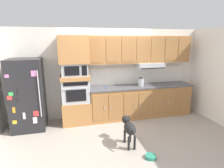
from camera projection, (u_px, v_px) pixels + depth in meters
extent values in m
plane|color=#9E9389|center=(117.00, 131.00, 4.48)|extent=(9.60, 9.60, 0.00)
cube|color=silver|center=(107.00, 73.00, 5.23)|extent=(6.20, 0.12, 2.50)
cube|color=white|center=(218.00, 76.00, 4.83)|extent=(0.12, 7.10, 2.50)
cube|color=black|center=(28.00, 95.00, 4.43)|extent=(0.76, 0.70, 1.76)
cylinder|color=silver|center=(39.00, 94.00, 4.14)|extent=(0.02, 0.02, 1.10)
cube|color=green|center=(11.00, 94.00, 4.01)|extent=(0.09, 0.01, 0.08)
cube|color=black|center=(17.00, 91.00, 4.02)|extent=(0.05, 0.01, 0.15)
cube|color=gold|center=(15.00, 122.00, 4.16)|extent=(0.09, 0.01, 0.09)
cube|color=black|center=(17.00, 100.00, 4.06)|extent=(0.06, 0.01, 0.11)
cube|color=pink|center=(34.00, 74.00, 4.02)|extent=(0.11, 0.01, 0.13)
cube|color=white|center=(35.00, 120.00, 4.27)|extent=(0.09, 0.01, 0.15)
cube|color=white|center=(24.00, 116.00, 4.18)|extent=(0.05, 0.01, 0.16)
cube|color=pink|center=(7.00, 76.00, 3.90)|extent=(0.08, 0.01, 0.07)
cube|color=orange|center=(14.00, 110.00, 4.10)|extent=(0.06, 0.01, 0.13)
cube|color=red|center=(36.00, 114.00, 4.23)|extent=(0.12, 0.01, 0.12)
cube|color=red|center=(9.00, 98.00, 4.02)|extent=(0.10, 0.01, 0.10)
cube|color=#A8703D|center=(77.00, 112.00, 4.90)|extent=(0.74, 0.62, 0.60)
cube|color=#A8AAAF|center=(76.00, 90.00, 4.76)|extent=(0.70, 0.58, 0.60)
cube|color=black|center=(76.00, 96.00, 4.50)|extent=(0.49, 0.01, 0.30)
cube|color=black|center=(76.00, 84.00, 4.43)|extent=(0.60, 0.01, 0.09)
cylinder|color=#A8AAAF|center=(76.00, 88.00, 4.43)|extent=(0.56, 0.02, 0.02)
cube|color=#A8703D|center=(75.00, 77.00, 4.68)|extent=(0.74, 0.62, 0.10)
cube|color=#A8AAAF|center=(75.00, 69.00, 4.63)|extent=(0.64, 0.53, 0.32)
cube|color=black|center=(72.00, 71.00, 4.36)|extent=(0.35, 0.01, 0.22)
cube|color=black|center=(84.00, 71.00, 4.42)|extent=(0.13, 0.01, 0.24)
cube|color=#A8703D|center=(74.00, 49.00, 4.51)|extent=(0.74, 0.62, 0.68)
cube|color=#A8703D|center=(140.00, 101.00, 5.29)|extent=(2.95, 0.60, 0.88)
cube|color=#9A6738|center=(100.00, 108.00, 4.71)|extent=(0.35, 0.01, 0.70)
cylinder|color=#BCBCC1|center=(104.00, 108.00, 4.72)|extent=(0.01, 0.01, 0.12)
cube|color=#9A6738|center=(115.00, 107.00, 4.81)|extent=(0.35, 0.01, 0.70)
cylinder|color=#BCBCC1|center=(111.00, 107.00, 4.76)|extent=(0.01, 0.01, 0.12)
cube|color=#9A6738|center=(130.00, 106.00, 4.90)|extent=(0.35, 0.01, 0.70)
cylinder|color=#BCBCC1|center=(135.00, 105.00, 4.92)|extent=(0.01, 0.01, 0.12)
cube|color=#9A6738|center=(145.00, 104.00, 5.00)|extent=(0.35, 0.01, 0.70)
cylinder|color=#BCBCC1|center=(141.00, 105.00, 4.96)|extent=(0.01, 0.01, 0.12)
cube|color=#9A6738|center=(159.00, 103.00, 5.10)|extent=(0.35, 0.01, 0.70)
cylinder|color=#BCBCC1|center=(163.00, 103.00, 5.11)|extent=(0.01, 0.01, 0.12)
cube|color=#9A6738|center=(172.00, 102.00, 5.20)|extent=(0.35, 0.01, 0.70)
cylinder|color=#BCBCC1|center=(168.00, 102.00, 5.15)|extent=(0.01, 0.01, 0.12)
cube|color=#9A6738|center=(185.00, 101.00, 5.29)|extent=(0.35, 0.01, 0.70)
cylinder|color=#BCBCC1|center=(189.00, 101.00, 5.31)|extent=(0.01, 0.01, 0.12)
cube|color=#4C4C51|center=(141.00, 86.00, 5.19)|extent=(2.99, 0.64, 0.04)
cube|color=silver|center=(138.00, 75.00, 5.39)|extent=(2.99, 0.02, 0.50)
cube|color=#A8703D|center=(141.00, 49.00, 5.07)|extent=(2.95, 0.34, 0.74)
cube|color=#A8AAAF|center=(149.00, 65.00, 5.16)|extent=(0.76, 0.48, 0.14)
cube|color=black|center=(152.00, 68.00, 4.97)|extent=(0.72, 0.04, 0.02)
cube|color=#9A6738|center=(97.00, 50.00, 4.61)|extent=(0.35, 0.01, 0.63)
cube|color=#9A6738|center=(113.00, 50.00, 4.71)|extent=(0.35, 0.01, 0.63)
cube|color=#9A6738|center=(128.00, 50.00, 4.80)|extent=(0.35, 0.01, 0.63)
cube|color=#9A6738|center=(143.00, 50.00, 4.90)|extent=(0.35, 0.01, 0.63)
cube|color=#9A6738|center=(157.00, 50.00, 5.00)|extent=(0.35, 0.01, 0.63)
cube|color=#9A6738|center=(171.00, 49.00, 5.09)|extent=(0.35, 0.01, 0.63)
cube|color=#9A6738|center=(184.00, 49.00, 5.19)|extent=(0.35, 0.01, 0.63)
cylinder|color=blue|center=(106.00, 87.00, 4.91)|extent=(0.06, 0.10, 0.03)
cylinder|color=silver|center=(110.00, 88.00, 4.89)|extent=(0.05, 0.11, 0.01)
cylinder|color=#A8AAAF|center=(141.00, 82.00, 5.10)|extent=(0.17, 0.17, 0.22)
cylinder|color=black|center=(141.00, 78.00, 5.07)|extent=(0.10, 0.10, 0.02)
ellipsoid|color=black|center=(130.00, 128.00, 3.75)|extent=(0.24, 0.43, 0.23)
sphere|color=black|center=(126.00, 120.00, 4.01)|extent=(0.18, 0.18, 0.18)
ellipsoid|color=black|center=(125.00, 119.00, 4.10)|extent=(0.07, 0.10, 0.06)
cone|color=black|center=(123.00, 117.00, 3.97)|extent=(0.05, 0.05, 0.06)
cone|color=black|center=(129.00, 116.00, 3.99)|extent=(0.05, 0.05, 0.06)
cylinder|color=black|center=(134.00, 133.00, 3.49)|extent=(0.04, 0.13, 0.10)
cylinder|color=black|center=(125.00, 136.00, 3.94)|extent=(0.05, 0.05, 0.29)
cylinder|color=black|center=(130.00, 136.00, 3.96)|extent=(0.05, 0.05, 0.29)
cylinder|color=black|center=(129.00, 144.00, 3.66)|extent=(0.05, 0.05, 0.29)
cylinder|color=black|center=(135.00, 143.00, 3.68)|extent=(0.05, 0.05, 0.29)
cylinder|color=#267F66|center=(151.00, 157.00, 3.44)|extent=(0.20, 0.20, 0.06)
cylinder|color=brown|center=(151.00, 156.00, 3.43)|extent=(0.15, 0.15, 0.03)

